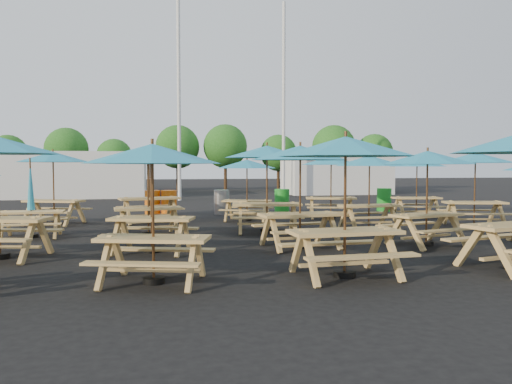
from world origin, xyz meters
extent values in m
plane|color=black|center=(0.00, 0.00, 0.00)|extent=(120.00, 120.00, 0.00)
cube|color=tan|center=(-6.17, -2.36, 0.50)|extent=(2.03, 0.72, 0.04)
cylinder|color=black|center=(-6.33, -3.08, 0.06)|extent=(0.40, 0.40, 0.11)
cube|color=tan|center=(-6.46, 0.05, 0.69)|extent=(1.72, 0.75, 0.06)
cube|color=tan|center=(-6.43, -0.56, 0.42)|extent=(1.70, 0.33, 0.04)
cube|color=tan|center=(-6.50, 0.67, 0.42)|extent=(1.70, 0.33, 0.04)
cylinder|color=black|center=(-6.46, 0.05, 0.05)|extent=(0.34, 0.34, 0.09)
cylinder|color=brown|center=(-6.46, 0.05, 1.08)|extent=(0.04, 0.04, 2.16)
cone|color=teal|center=(-6.46, 0.05, 1.45)|extent=(0.21, 0.21, 1.41)
cube|color=tan|center=(-6.51, 3.17, 0.78)|extent=(2.04, 1.34, 0.06)
cube|color=tan|center=(-6.74, 2.52, 0.47)|extent=(1.87, 0.90, 0.04)
cube|color=tan|center=(-6.27, 3.83, 0.47)|extent=(1.87, 0.90, 0.04)
cylinder|color=black|center=(-6.51, 3.17, 0.05)|extent=(0.38, 0.38, 0.11)
cylinder|color=brown|center=(-6.51, 3.17, 1.21)|extent=(0.05, 0.05, 2.43)
cone|color=teal|center=(-6.51, 3.17, 2.24)|extent=(3.02, 3.02, 0.34)
cube|color=tan|center=(-3.13, -5.94, 0.75)|extent=(1.94, 1.17, 0.06)
cube|color=tan|center=(-3.31, -6.58, 0.45)|extent=(1.82, 0.73, 0.04)
cube|color=tan|center=(-2.95, -5.30, 0.45)|extent=(1.82, 0.73, 0.04)
cylinder|color=black|center=(-3.13, -5.94, 0.05)|extent=(0.36, 0.36, 0.10)
cylinder|color=brown|center=(-3.13, -5.94, 1.16)|extent=(0.04, 0.04, 2.32)
cone|color=teal|center=(-3.13, -5.94, 2.14)|extent=(2.78, 2.78, 0.32)
cube|color=tan|center=(-3.22, -2.90, 0.76)|extent=(1.97, 1.19, 0.06)
cube|color=tan|center=(-3.40, -3.55, 0.46)|extent=(1.85, 0.74, 0.04)
cube|color=tan|center=(-3.04, -2.24, 0.46)|extent=(1.85, 0.74, 0.04)
cylinder|color=black|center=(-3.22, -2.90, 0.05)|extent=(0.37, 0.37, 0.10)
cylinder|color=brown|center=(-3.22, -2.90, 1.18)|extent=(0.05, 0.05, 2.36)
cone|color=teal|center=(-3.22, -2.90, 2.18)|extent=(2.83, 2.83, 0.33)
cube|color=tan|center=(-3.36, -0.05, 0.75)|extent=(1.91, 0.94, 0.06)
cube|color=tan|center=(-3.28, -0.71, 0.46)|extent=(1.85, 0.49, 0.04)
cube|color=tan|center=(-3.45, 0.62, 0.46)|extent=(1.85, 0.49, 0.04)
cylinder|color=black|center=(-3.36, -0.05, 0.05)|extent=(0.37, 0.37, 0.10)
cylinder|color=brown|center=(-3.36, -0.05, 1.17)|extent=(0.04, 0.04, 2.34)
cone|color=teal|center=(-3.36, -0.05, 2.16)|extent=(2.55, 2.55, 0.33)
cube|color=tan|center=(-3.41, 3.17, 0.83)|extent=(2.13, 1.22, 0.07)
cube|color=tan|center=(-3.24, 2.46, 0.50)|extent=(2.02, 0.73, 0.04)
cube|color=tan|center=(-3.58, 3.89, 0.50)|extent=(2.02, 0.73, 0.04)
cylinder|color=black|center=(-3.41, 3.17, 0.06)|extent=(0.40, 0.40, 0.11)
cylinder|color=brown|center=(-3.41, 3.17, 1.28)|extent=(0.05, 0.05, 2.57)
cone|color=teal|center=(-3.41, 3.17, 2.37)|extent=(3.00, 3.00, 0.36)
cube|color=tan|center=(0.14, -6.07, 0.80)|extent=(1.98, 0.87, 0.06)
cube|color=tan|center=(0.18, -6.78, 0.48)|extent=(1.95, 0.38, 0.04)
cube|color=tan|center=(0.10, -5.36, 0.48)|extent=(1.95, 0.38, 0.04)
cylinder|color=black|center=(0.14, -6.07, 0.05)|extent=(0.39, 0.39, 0.11)
cylinder|color=brown|center=(0.14, -6.07, 1.24)|extent=(0.05, 0.05, 2.47)
cone|color=teal|center=(0.14, -6.07, 2.28)|extent=(2.54, 2.54, 0.34)
cube|color=tan|center=(0.23, -2.89, 0.79)|extent=(1.99, 0.98, 0.06)
cube|color=tan|center=(0.32, -3.58, 0.48)|extent=(1.93, 0.50, 0.04)
cube|color=tan|center=(0.14, -2.19, 0.48)|extent=(1.93, 0.50, 0.04)
cylinder|color=black|center=(0.23, -2.89, 0.05)|extent=(0.38, 0.38, 0.11)
cylinder|color=brown|center=(0.23, -2.89, 1.22)|extent=(0.05, 0.05, 2.44)
cone|color=teal|center=(0.23, -2.89, 2.25)|extent=(2.65, 2.65, 0.34)
cube|color=tan|center=(0.03, -0.05, 0.82)|extent=(2.10, 1.08, 0.07)
cube|color=tan|center=(-0.09, -0.78, 0.50)|extent=(2.02, 0.59, 0.04)
cube|color=tan|center=(0.15, 0.67, 0.50)|extent=(2.02, 0.59, 0.04)
cylinder|color=black|center=(0.03, -0.05, 0.06)|extent=(0.40, 0.40, 0.11)
cylinder|color=brown|center=(0.03, -0.05, 1.28)|extent=(0.05, 0.05, 2.55)
cone|color=teal|center=(0.03, -0.05, 2.35)|extent=(2.85, 2.85, 0.36)
cube|color=tan|center=(-0.03, 3.06, 0.70)|extent=(1.83, 1.21, 0.06)
cube|color=tan|center=(-0.24, 2.47, 0.43)|extent=(1.69, 0.81, 0.04)
cube|color=tan|center=(0.19, 3.65, 0.43)|extent=(1.69, 0.81, 0.04)
cylinder|color=black|center=(-0.03, 3.06, 0.05)|extent=(0.34, 0.34, 0.09)
cylinder|color=brown|center=(-0.03, 3.06, 1.09)|extent=(0.04, 0.04, 2.18)
cone|color=teal|center=(-0.03, 3.06, 2.01)|extent=(2.72, 2.72, 0.30)
cube|color=tan|center=(3.38, -5.32, 0.50)|extent=(2.02, 0.70, 0.04)
cube|color=tan|center=(3.35, -3.16, 0.75)|extent=(1.95, 1.20, 0.06)
cube|color=tan|center=(3.54, -3.80, 0.46)|extent=(1.82, 0.77, 0.04)
cube|color=tan|center=(3.16, -2.52, 0.46)|extent=(1.82, 0.77, 0.04)
cylinder|color=black|center=(3.35, -3.16, 0.05)|extent=(0.36, 0.36, 0.10)
cylinder|color=brown|center=(3.35, -3.16, 1.16)|extent=(0.04, 0.04, 2.33)
cone|color=teal|center=(3.35, -3.16, 2.14)|extent=(2.82, 2.82, 0.32)
cube|color=tan|center=(3.20, -0.08, 0.73)|extent=(1.83, 0.82, 0.06)
cube|color=tan|center=(3.24, -0.73, 0.45)|extent=(1.79, 0.37, 0.04)
cube|color=tan|center=(3.15, 0.57, 0.45)|extent=(1.79, 0.37, 0.04)
cylinder|color=black|center=(3.20, -0.08, 0.05)|extent=(0.36, 0.36, 0.10)
cylinder|color=brown|center=(3.20, -0.08, 1.14)|extent=(0.04, 0.04, 2.28)
cone|color=teal|center=(3.20, -0.08, 2.10)|extent=(2.36, 2.36, 0.32)
cube|color=tan|center=(3.17, 3.32, 0.75)|extent=(1.94, 1.13, 0.06)
cube|color=tan|center=(3.01, 2.67, 0.46)|extent=(1.83, 0.68, 0.04)
cube|color=tan|center=(3.33, 3.97, 0.46)|extent=(1.83, 0.68, 0.04)
cylinder|color=black|center=(3.17, 3.32, 0.05)|extent=(0.36, 0.36, 0.10)
cylinder|color=brown|center=(3.17, 3.32, 1.16)|extent=(0.04, 0.04, 2.33)
cone|color=teal|center=(3.17, 3.32, 2.15)|extent=(2.74, 2.74, 0.32)
cube|color=tan|center=(6.85, 0.07, 0.77)|extent=(1.99, 1.12, 0.06)
cube|color=tan|center=(6.70, -0.60, 0.47)|extent=(1.88, 0.67, 0.04)
cube|color=tan|center=(7.00, 0.74, 0.47)|extent=(1.88, 0.67, 0.04)
cylinder|color=black|center=(6.85, 0.07, 0.05)|extent=(0.37, 0.37, 0.10)
cylinder|color=brown|center=(6.85, 0.07, 1.20)|extent=(0.05, 0.05, 2.39)
cone|color=teal|center=(6.85, 0.07, 2.21)|extent=(2.78, 2.78, 0.33)
cube|color=tan|center=(6.52, 3.16, 0.73)|extent=(1.83, 0.88, 0.06)
cube|color=tan|center=(6.45, 2.52, 0.44)|extent=(1.78, 0.45, 0.04)
cube|color=tan|center=(6.60, 3.80, 0.44)|extent=(1.78, 0.45, 0.04)
cylinder|color=black|center=(6.52, 3.16, 0.05)|extent=(0.35, 0.35, 0.10)
cylinder|color=brown|center=(6.52, 3.16, 1.13)|extent=(0.04, 0.04, 2.25)
cone|color=teal|center=(6.52, 3.16, 2.08)|extent=(2.43, 2.43, 0.31)
cylinder|color=orange|center=(-3.34, 5.76, 0.49)|extent=(0.61, 0.61, 0.98)
cylinder|color=orange|center=(-2.71, 5.63, 0.49)|extent=(0.61, 0.61, 0.98)
cylinder|color=gray|center=(-0.63, 5.62, 0.49)|extent=(0.61, 0.61, 0.98)
cylinder|color=#1A8F23|center=(1.91, 5.79, 0.49)|extent=(0.61, 0.61, 0.98)
cylinder|color=#1A8F23|center=(6.42, 5.73, 0.49)|extent=(0.61, 0.61, 0.98)
cylinder|color=silver|center=(-2.00, 14.00, 6.00)|extent=(0.20, 0.20, 12.00)
cylinder|color=silver|center=(4.50, 16.00, 6.00)|extent=(0.20, 0.20, 12.00)
cube|color=silver|center=(-8.00, 18.00, 1.40)|extent=(8.00, 4.00, 2.80)
cube|color=silver|center=(9.00, 19.00, 1.30)|extent=(7.00, 4.00, 2.60)
cylinder|color=#382314|center=(-14.07, 25.25, 0.96)|extent=(0.24, 0.24, 1.92)
sphere|color=#1E5919|center=(-14.07, 25.25, 2.84)|extent=(2.80, 2.80, 2.80)
cylinder|color=#382314|center=(-9.74, 23.90, 1.07)|extent=(0.24, 0.24, 2.14)
sphere|color=#1E5919|center=(-9.74, 23.90, 3.16)|extent=(3.11, 3.11, 3.11)
cylinder|color=#382314|center=(-6.39, 23.65, 0.89)|extent=(0.24, 0.24, 1.78)
sphere|color=#1E5919|center=(-6.39, 23.65, 2.63)|extent=(2.59, 2.59, 2.59)
cylinder|color=#382314|center=(-1.75, 24.72, 1.16)|extent=(0.24, 0.24, 2.31)
sphere|color=#1E5919|center=(-1.75, 24.72, 3.41)|extent=(3.36, 3.36, 3.36)
cylinder|color=#382314|center=(1.90, 24.26, 1.17)|extent=(0.24, 0.24, 2.35)
sphere|color=#1E5919|center=(1.90, 24.26, 3.47)|extent=(3.41, 3.41, 3.41)
cylinder|color=#382314|center=(6.22, 24.67, 1.01)|extent=(0.24, 0.24, 2.02)
sphere|color=#1E5919|center=(6.22, 24.67, 2.98)|extent=(2.94, 2.94, 2.94)
cylinder|color=#382314|center=(10.23, 22.90, 1.16)|extent=(0.24, 0.24, 2.32)
sphere|color=#1E5919|center=(10.23, 22.90, 3.43)|extent=(3.38, 3.38, 3.38)
cylinder|color=#382314|center=(13.63, 22.92, 1.02)|extent=(0.24, 0.24, 2.03)
sphere|color=#1E5919|center=(13.63, 22.92, 3.00)|extent=(2.95, 2.95, 2.95)
camera|label=1|loc=(-2.99, -14.26, 1.94)|focal=35.00mm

